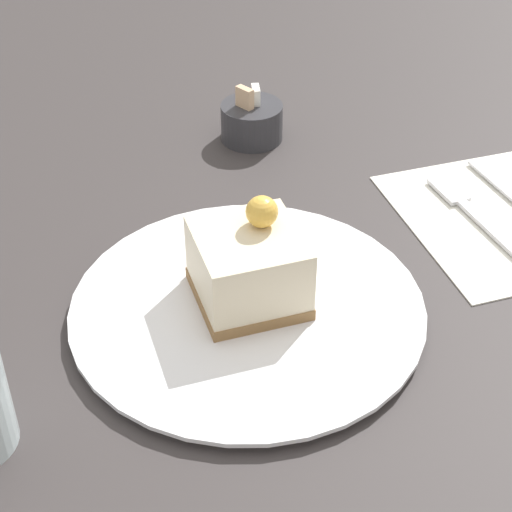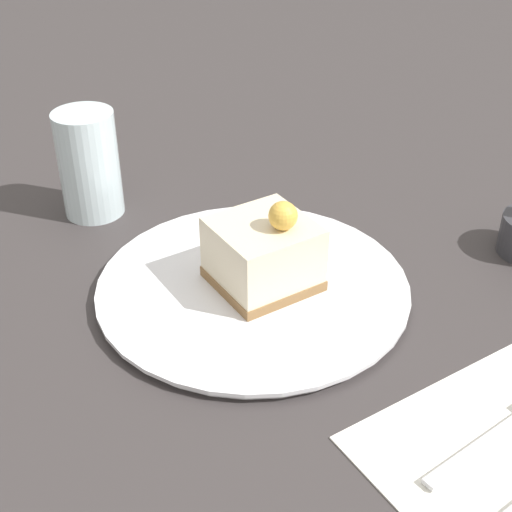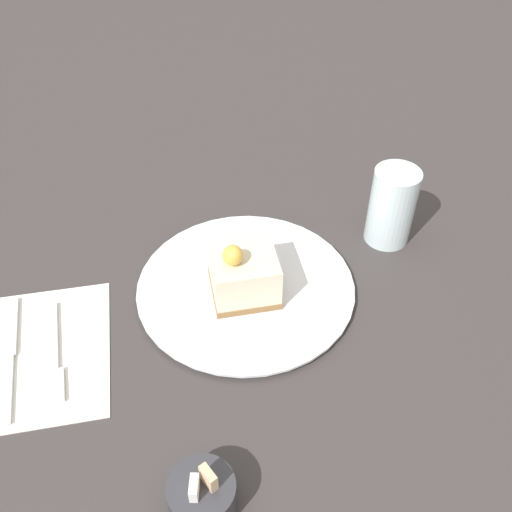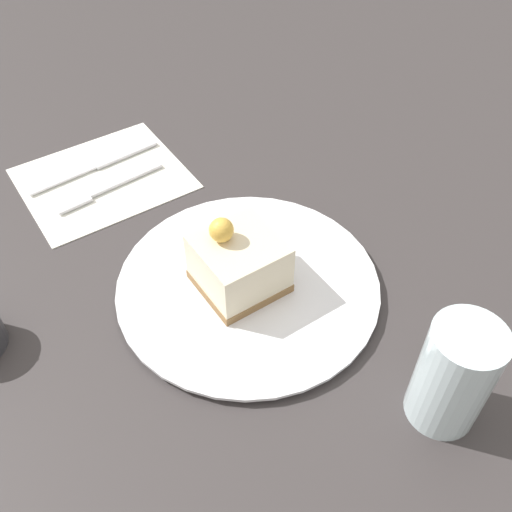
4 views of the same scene
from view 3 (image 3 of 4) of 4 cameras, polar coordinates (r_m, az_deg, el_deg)
The scene contains 8 objects.
ground_plane at distance 0.79m, azimuth -1.35°, elevation -1.47°, with size 4.00×4.00×0.00m, color #383333.
plate at distance 0.76m, azimuth -1.03°, elevation -3.14°, with size 0.29×0.29×0.01m.
cake_slice at distance 0.73m, azimuth -1.27°, elevation -1.68°, with size 0.10×0.10×0.09m.
napkin at distance 0.75m, azimuth -21.42°, elevation -9.14°, with size 0.22×0.24×0.00m.
fork at distance 0.73m, azimuth -19.55°, elevation -9.65°, with size 0.03×0.15×0.00m.
knife at distance 0.76m, azimuth -23.34°, elevation -8.11°, with size 0.03×0.19×0.00m.
sugar_bowl at distance 0.59m, azimuth -5.41°, elevation -22.71°, with size 0.07×0.07×0.06m.
drinking_glass at distance 0.83m, azimuth 13.42°, elevation 4.85°, with size 0.06×0.06×0.12m.
Camera 3 is at (0.19, 0.53, 0.56)m, focal length 40.00 mm.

